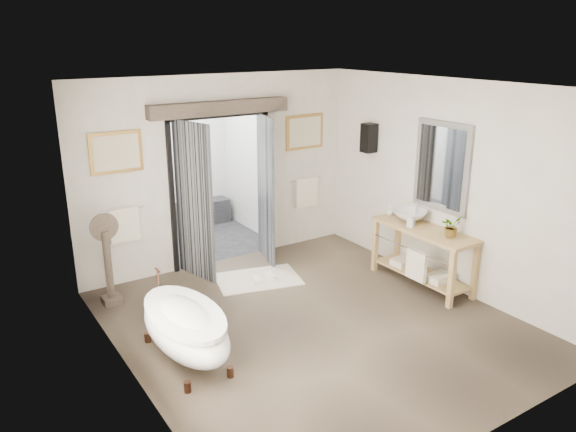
% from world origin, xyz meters
% --- Properties ---
extents(ground_plane, '(5.00, 5.00, 0.00)m').
position_xyz_m(ground_plane, '(0.00, 0.00, 0.00)').
color(ground_plane, brown).
extents(room_shell, '(4.52, 5.02, 2.91)m').
position_xyz_m(room_shell, '(-0.04, -0.13, 1.86)').
color(room_shell, silver).
rests_on(room_shell, ground_plane).
extents(shower_room, '(2.22, 2.01, 2.51)m').
position_xyz_m(shower_room, '(0.00, 3.99, 0.91)').
color(shower_room, black).
rests_on(shower_room, ground_plane).
extents(back_wall_dressing, '(3.82, 0.79, 2.52)m').
position_xyz_m(back_wall_dressing, '(0.00, 2.32, 1.56)').
color(back_wall_dressing, black).
rests_on(back_wall_dressing, ground_plane).
extents(clawfoot_tub, '(0.73, 1.64, 0.80)m').
position_xyz_m(clawfoot_tub, '(-1.65, 0.13, 0.39)').
color(clawfoot_tub, '#402519').
rests_on(clawfoot_tub, ground_plane).
extents(vanity, '(0.57, 1.60, 0.85)m').
position_xyz_m(vanity, '(1.95, 0.11, 0.51)').
color(vanity, tan).
rests_on(vanity, ground_plane).
extents(pedestal_mirror, '(0.37, 0.24, 1.26)m').
position_xyz_m(pedestal_mirror, '(-1.94, 1.96, 0.54)').
color(pedestal_mirror, brown).
rests_on(pedestal_mirror, ground_plane).
extents(rug, '(1.36, 1.07, 0.01)m').
position_xyz_m(rug, '(0.08, 1.53, 0.01)').
color(rug, beige).
rests_on(rug, ground_plane).
extents(slippers, '(0.40, 0.27, 0.05)m').
position_xyz_m(slippers, '(0.14, 1.48, 0.04)').
color(slippers, silver).
rests_on(slippers, rug).
extents(basin, '(0.60, 0.60, 0.17)m').
position_xyz_m(basin, '(2.00, 0.44, 0.94)').
color(basin, white).
rests_on(basin, vanity).
extents(plant, '(0.28, 0.25, 0.29)m').
position_xyz_m(plant, '(2.02, -0.31, 1.00)').
color(plant, gray).
rests_on(plant, vanity).
extents(soap_bottle_a, '(0.12, 0.12, 0.20)m').
position_xyz_m(soap_bottle_a, '(1.85, 0.27, 0.95)').
color(soap_bottle_a, gray).
rests_on(soap_bottle_a, vanity).
extents(soap_bottle_b, '(0.16, 0.16, 0.15)m').
position_xyz_m(soap_bottle_b, '(1.98, 0.84, 0.93)').
color(soap_bottle_b, gray).
rests_on(soap_bottle_b, vanity).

